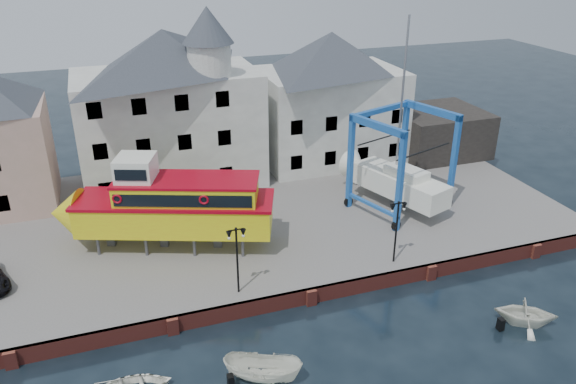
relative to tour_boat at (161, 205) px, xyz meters
name	(u,v)px	position (x,y,z in m)	size (l,w,h in m)	color
ground	(311,304)	(7.24, -7.84, -3.95)	(140.00, 140.00, 0.00)	black
hardstanding	(258,215)	(7.24, 3.16, -3.45)	(44.00, 22.00, 1.00)	#62615E
quay_wall	(310,296)	(7.24, -7.74, -3.45)	(44.00, 0.47, 1.00)	maroon
building_white_main	(170,106)	(2.37, 10.55, 3.39)	(14.00, 8.30, 14.00)	#B8B7AE
building_white_right	(330,98)	(16.24, 11.16, 2.65)	(12.00, 8.00, 11.20)	#B8B7AE
shed_dark	(437,132)	(26.24, 9.16, -0.95)	(8.00, 7.00, 4.00)	black
lamp_post_left	(237,244)	(3.24, -6.64, 0.22)	(1.12, 0.32, 4.20)	black
lamp_post_right	(398,216)	(13.24, -6.64, 0.22)	(1.12, 0.32, 4.20)	black
tour_boat	(161,205)	(0.00, 0.00, 0.00)	(14.65, 8.20, 6.25)	#59595E
travel_lift	(392,175)	(17.04, 0.89, -0.64)	(7.75, 9.43, 13.85)	#144BA1
motorboat_a	(263,380)	(2.85, -12.77, -3.95)	(1.47, 3.90, 1.51)	white
motorboat_c	(524,324)	(17.76, -13.41, -3.95)	(2.86, 3.31, 1.74)	white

